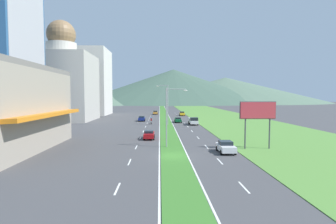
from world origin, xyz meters
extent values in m
plane|color=#424244|center=(0.00, 0.00, 0.00)|extent=(600.00, 600.00, 0.00)
cube|color=#387028|center=(0.00, 60.00, 0.03)|extent=(3.20, 240.00, 0.06)
cube|color=#518438|center=(20.60, 60.00, 0.03)|extent=(24.00, 240.00, 0.06)
cube|color=silver|center=(-5.10, -11.40, 0.01)|extent=(0.16, 2.80, 0.01)
cube|color=silver|center=(-5.10, -2.80, 0.01)|extent=(0.16, 2.80, 0.01)
cube|color=silver|center=(-5.10, 5.80, 0.01)|extent=(0.16, 2.80, 0.01)
cube|color=silver|center=(-5.10, 14.40, 0.01)|extent=(0.16, 2.80, 0.01)
cube|color=silver|center=(-5.10, 23.00, 0.01)|extent=(0.16, 2.80, 0.01)
cube|color=silver|center=(-5.10, 31.60, 0.01)|extent=(0.16, 2.80, 0.01)
cube|color=silver|center=(-5.10, 40.20, 0.01)|extent=(0.16, 2.80, 0.01)
cube|color=silver|center=(-5.10, 48.80, 0.01)|extent=(0.16, 2.80, 0.01)
cube|color=silver|center=(-5.10, 57.41, 0.01)|extent=(0.16, 2.80, 0.01)
cube|color=silver|center=(-5.10, 66.01, 0.01)|extent=(0.16, 2.80, 0.01)
cube|color=silver|center=(-5.10, 74.61, 0.01)|extent=(0.16, 2.80, 0.01)
cube|color=silver|center=(-5.10, 83.21, 0.01)|extent=(0.16, 2.80, 0.01)
cube|color=silver|center=(5.10, -11.40, 0.01)|extent=(0.16, 2.80, 0.01)
cube|color=silver|center=(5.10, -2.80, 0.01)|extent=(0.16, 2.80, 0.01)
cube|color=silver|center=(5.10, 5.80, 0.01)|extent=(0.16, 2.80, 0.01)
cube|color=silver|center=(5.10, 14.40, 0.01)|extent=(0.16, 2.80, 0.01)
cube|color=silver|center=(5.10, 23.00, 0.01)|extent=(0.16, 2.80, 0.01)
cube|color=silver|center=(5.10, 31.60, 0.01)|extent=(0.16, 2.80, 0.01)
cube|color=silver|center=(5.10, 40.20, 0.01)|extent=(0.16, 2.80, 0.01)
cube|color=silver|center=(5.10, 48.80, 0.01)|extent=(0.16, 2.80, 0.01)
cube|color=silver|center=(5.10, 57.41, 0.01)|extent=(0.16, 2.80, 0.01)
cube|color=silver|center=(5.10, 66.01, 0.01)|extent=(0.16, 2.80, 0.01)
cube|color=silver|center=(5.10, 74.61, 0.01)|extent=(0.16, 2.80, 0.01)
cube|color=silver|center=(5.10, 83.21, 0.01)|extent=(0.16, 2.80, 0.01)
cube|color=silver|center=(-1.75, 60.00, 0.01)|extent=(0.16, 240.00, 0.01)
cube|color=silver|center=(1.75, 60.00, 0.01)|extent=(0.16, 240.00, 0.01)
cube|color=orange|center=(-16.99, 3.82, 4.89)|extent=(2.82, 19.78, 0.63)
cube|color=#B7B2A8|center=(-31.14, 49.51, 9.96)|extent=(18.18, 18.18, 19.93)
cylinder|color=beige|center=(-31.14, 49.51, 21.61)|extent=(8.83, 8.83, 3.36)
sphere|color=olive|center=(-31.14, 49.51, 25.81)|extent=(8.41, 8.41, 8.41)
cube|color=silver|center=(-30.61, 74.62, 12.88)|extent=(17.15, 17.15, 25.75)
cone|color=#516B56|center=(-111.29, 252.12, 12.61)|extent=(229.36, 229.36, 25.22)
cone|color=#3D5647|center=(14.12, 271.34, 18.80)|extent=(216.15, 216.15, 37.61)
cone|color=#516B56|center=(79.40, 293.97, 15.06)|extent=(232.04, 232.04, 30.13)
cylinder|color=#99999E|center=(-0.73, 5.76, 4.26)|extent=(0.18, 0.18, 8.52)
cylinder|color=#99999E|center=(0.64, 5.87, 8.37)|extent=(2.76, 0.32, 0.10)
ellipsoid|color=silver|center=(2.02, 5.98, 8.17)|extent=(0.56, 0.28, 0.20)
cylinder|color=#99999E|center=(0.35, 34.43, 5.09)|extent=(0.18, 0.18, 10.19)
cylinder|color=#99999E|center=(-0.96, 34.56, 10.04)|extent=(2.63, 0.36, 0.10)
ellipsoid|color=silver|center=(-2.27, 34.69, 9.84)|extent=(0.56, 0.28, 0.20)
cylinder|color=#4C4C51|center=(10.17, 4.00, 2.15)|extent=(0.20, 0.20, 4.30)
cylinder|color=#4C4C51|center=(13.59, 4.00, 2.15)|extent=(0.20, 0.20, 4.30)
cube|color=#D83847|center=(11.88, 3.90, 5.42)|extent=(4.88, 0.16, 2.24)
cube|color=#4C4C51|center=(11.88, 4.02, 5.42)|extent=(5.08, 0.08, 2.44)
cube|color=yellow|center=(6.80, 67.66, 0.67)|extent=(1.74, 4.37, 0.70)
cube|color=black|center=(6.80, 67.84, 1.30)|extent=(1.50, 1.92, 0.55)
cylinder|color=black|center=(7.64, 66.31, 0.32)|extent=(0.22, 0.64, 0.64)
cylinder|color=black|center=(5.96, 66.31, 0.32)|extent=(0.22, 0.64, 0.64)
cylinder|color=black|center=(7.64, 69.02, 0.32)|extent=(0.22, 0.64, 0.64)
cylinder|color=black|center=(5.96, 69.02, 0.32)|extent=(0.22, 0.64, 0.64)
cube|color=#0C5128|center=(3.45, 42.03, 0.64)|extent=(1.76, 4.74, 0.64)
cube|color=black|center=(3.45, 42.22, 1.18)|extent=(1.52, 2.09, 0.45)
cylinder|color=black|center=(4.29, 40.56, 0.32)|extent=(0.22, 0.64, 0.64)
cylinder|color=black|center=(2.60, 40.56, 0.32)|extent=(0.22, 0.64, 0.64)
cylinder|color=black|center=(4.29, 43.50, 0.32)|extent=(0.22, 0.64, 0.64)
cylinder|color=black|center=(2.60, 43.50, 0.32)|extent=(0.22, 0.64, 0.64)
cube|color=maroon|center=(-3.54, 13.38, 0.69)|extent=(1.74, 4.38, 0.73)
cube|color=black|center=(-3.54, 13.21, 1.26)|extent=(1.49, 1.93, 0.41)
cylinder|color=black|center=(-4.38, 14.74, 0.32)|extent=(0.22, 0.64, 0.64)
cylinder|color=black|center=(-2.71, 14.74, 0.32)|extent=(0.22, 0.64, 0.64)
cylinder|color=black|center=(-4.38, 12.02, 0.32)|extent=(0.22, 0.64, 0.64)
cylinder|color=black|center=(-2.71, 12.02, 0.32)|extent=(0.22, 0.64, 0.64)
cube|color=silver|center=(6.91, 1.72, 0.68)|extent=(1.86, 4.01, 0.72)
cube|color=black|center=(6.91, 1.88, 1.28)|extent=(1.60, 1.76, 0.48)
cylinder|color=black|center=(7.80, 0.48, 0.32)|extent=(0.22, 0.64, 0.64)
cylinder|color=black|center=(6.01, 0.48, 0.32)|extent=(0.22, 0.64, 0.64)
cylinder|color=black|center=(7.80, 2.96, 0.32)|extent=(0.22, 0.64, 0.64)
cylinder|color=black|center=(6.01, 2.96, 0.32)|extent=(0.22, 0.64, 0.64)
cube|color=navy|center=(-7.01, 46.26, 0.68)|extent=(1.81, 4.32, 0.73)
cube|color=black|center=(-7.01, 46.09, 1.26)|extent=(1.56, 1.90, 0.42)
cylinder|color=black|center=(-7.88, 47.60, 0.32)|extent=(0.22, 0.64, 0.64)
cylinder|color=black|center=(-6.14, 47.60, 0.32)|extent=(0.22, 0.64, 0.64)
cylinder|color=black|center=(-7.88, 44.92, 0.32)|extent=(0.22, 0.64, 0.64)
cylinder|color=black|center=(-6.14, 44.92, 0.32)|extent=(0.22, 0.64, 0.64)
cube|color=#C6842D|center=(-3.43, 74.84, 0.67)|extent=(1.80, 4.21, 0.69)
cube|color=black|center=(-3.43, 74.68, 1.27)|extent=(1.55, 1.85, 0.51)
cylinder|color=black|center=(-4.29, 76.15, 0.32)|extent=(0.22, 0.64, 0.64)
cylinder|color=black|center=(-2.56, 76.15, 0.32)|extent=(0.22, 0.64, 0.64)
cylinder|color=black|center=(-4.29, 73.54, 0.32)|extent=(0.22, 0.64, 0.64)
cylinder|color=black|center=(-2.56, 73.54, 0.32)|extent=(0.22, 0.64, 0.64)
cube|color=silver|center=(6.96, 35.87, 0.80)|extent=(2.00, 5.40, 0.80)
cube|color=black|center=(6.96, 34.27, 1.60)|extent=(1.84, 2.00, 0.80)
cube|color=silver|center=(7.90, 36.97, 1.42)|extent=(0.10, 3.20, 0.44)
cube|color=silver|center=(6.02, 36.97, 1.42)|extent=(0.10, 3.20, 0.44)
cube|color=silver|center=(6.96, 38.52, 1.42)|extent=(1.84, 0.10, 0.44)
cylinder|color=black|center=(7.92, 34.25, 0.40)|extent=(0.26, 0.80, 0.80)
cylinder|color=black|center=(6.00, 34.25, 0.40)|extent=(0.26, 0.80, 0.80)
cylinder|color=black|center=(7.92, 37.49, 0.40)|extent=(0.26, 0.80, 0.80)
cylinder|color=black|center=(6.00, 37.49, 0.40)|extent=(0.26, 0.80, 0.80)
cylinder|color=black|center=(-3.92, 38.57, 0.30)|extent=(0.10, 0.60, 0.60)
cylinder|color=black|center=(-3.92, 37.17, 0.30)|extent=(0.12, 0.60, 0.60)
cube|color=slate|center=(-3.92, 37.87, 0.47)|extent=(0.20, 1.12, 0.25)
ellipsoid|color=slate|center=(-3.92, 38.07, 0.83)|extent=(0.24, 0.44, 0.24)
cube|color=maroon|center=(-3.92, 37.77, 1.20)|extent=(0.36, 0.28, 0.70)
sphere|color=blue|center=(-3.92, 37.82, 1.67)|extent=(0.26, 0.26, 0.26)
camera|label=1|loc=(-1.72, -32.31, 7.38)|focal=28.45mm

